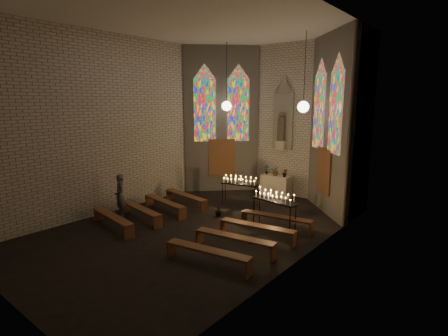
% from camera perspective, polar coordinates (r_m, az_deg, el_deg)
% --- Properties ---
extents(floor, '(12.00, 12.00, 0.00)m').
position_cam_1_polar(floor, '(12.56, -4.56, -9.77)').
color(floor, black).
rests_on(floor, ground).
extents(room, '(8.22, 12.43, 7.00)m').
position_cam_1_polar(room, '(14.40, 4.57, 8.03)').
color(room, beige).
rests_on(room, ground).
extents(altar, '(1.40, 0.60, 1.00)m').
position_cam_1_polar(altar, '(16.61, 8.48, -2.90)').
color(altar, beige).
rests_on(altar, ground).
extents(flower_vase_left, '(0.25, 0.19, 0.44)m').
position_cam_1_polar(flower_vase_left, '(16.73, 6.93, -0.23)').
color(flower_vase_left, '#4C723F').
rests_on(flower_vase_left, altar).
extents(flower_vase_center, '(0.48, 0.45, 0.43)m').
position_cam_1_polar(flower_vase_center, '(16.41, 8.44, -0.51)').
color(flower_vase_center, '#4C723F').
rests_on(flower_vase_center, altar).
extents(flower_vase_right, '(0.24, 0.21, 0.39)m').
position_cam_1_polar(flower_vase_right, '(16.16, 9.93, -0.81)').
color(flower_vase_right, '#4C723F').
rests_on(flower_vase_right, altar).
extents(aisle_flower_pot, '(0.29, 0.29, 0.45)m').
position_cam_1_polar(aisle_flower_pot, '(13.70, -0.92, -6.96)').
color(aisle_flower_pot, '#4C723F').
rests_on(aisle_flower_pot, ground).
extents(votive_stand_left, '(1.65, 0.75, 1.18)m').
position_cam_1_polar(votive_stand_left, '(14.95, 2.59, -2.32)').
color(votive_stand_left, black).
rests_on(votive_stand_left, ground).
extents(votive_stand_right, '(1.75, 0.62, 1.26)m').
position_cam_1_polar(votive_stand_right, '(12.36, 8.21, -4.93)').
color(votive_stand_right, black).
rests_on(votive_stand_right, ground).
extents(pew_left_0, '(2.57, 0.77, 0.49)m').
position_cam_1_polar(pew_left_0, '(15.09, -6.24, -4.65)').
color(pew_left_0, brown).
rests_on(pew_left_0, ground).
extents(pew_right_0, '(2.57, 0.77, 0.49)m').
position_cam_1_polar(pew_right_0, '(12.46, 8.51, -8.09)').
color(pew_right_0, brown).
rests_on(pew_right_0, ground).
extents(pew_left_1, '(2.57, 0.77, 0.49)m').
position_cam_1_polar(pew_left_1, '(14.30, -9.67, -5.62)').
color(pew_left_1, brown).
rests_on(pew_left_1, ground).
extents(pew_right_1, '(2.57, 0.77, 0.49)m').
position_cam_1_polar(pew_right_1, '(11.49, 5.41, -9.66)').
color(pew_right_1, brown).
rests_on(pew_right_1, ground).
extents(pew_left_2, '(2.57, 0.77, 0.49)m').
position_cam_1_polar(pew_left_2, '(13.58, -13.49, -6.66)').
color(pew_left_2, brown).
rests_on(pew_left_2, ground).
extents(pew_right_2, '(2.57, 0.77, 0.49)m').
position_cam_1_polar(pew_right_2, '(10.58, 1.73, -11.47)').
color(pew_right_2, brown).
rests_on(pew_right_2, ground).
extents(pew_left_3, '(2.57, 0.77, 0.49)m').
position_cam_1_polar(pew_left_3, '(12.93, -17.73, -7.79)').
color(pew_left_3, brown).
rests_on(pew_left_3, ground).
extents(pew_right_3, '(2.57, 0.77, 0.49)m').
position_cam_1_polar(pew_right_3, '(9.73, -2.68, -13.56)').
color(pew_right_3, brown).
rests_on(pew_right_3, ground).
extents(visitor, '(0.72, 0.60, 1.70)m').
position_cam_1_polar(visitor, '(13.98, -16.60, -4.39)').
color(visitor, '#4D4C57').
rests_on(visitor, ground).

